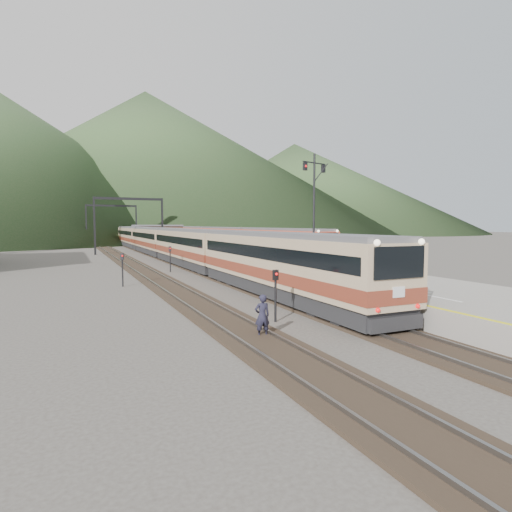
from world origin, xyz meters
name	(u,v)px	position (x,y,z in m)	size (l,w,h in m)	color
ground	(509,376)	(0.00, 0.00, 0.00)	(400.00, 400.00, 0.00)	#47423D
track_main	(175,261)	(0.00, 40.00, 0.07)	(2.60, 200.00, 0.23)	black
track_far	(129,263)	(-5.00, 40.00, 0.07)	(2.60, 200.00, 0.23)	black
track_second	(266,258)	(11.50, 40.00, 0.07)	(2.60, 200.00, 0.23)	black
platform	(227,257)	(5.60, 38.00, 0.50)	(8.00, 100.00, 1.00)	gray
gantry_near	(129,215)	(-2.85, 55.00, 5.59)	(9.55, 0.25, 8.00)	black
gantry_far	(112,217)	(-2.85, 80.00, 5.59)	(9.55, 0.25, 8.00)	black
station_shed	(158,232)	(5.60, 78.00, 2.57)	(9.40, 4.40, 3.10)	#503326
hill_b	(146,162)	(30.00, 230.00, 37.50)	(220.00, 220.00, 75.00)	#284B23
hill_c	(294,188)	(110.00, 210.00, 25.00)	(160.00, 160.00, 50.00)	#284B23
main_train	(168,243)	(0.00, 43.42, 1.97)	(2.84, 78.00, 3.47)	tan
second_train	(226,239)	(11.50, 54.56, 1.90)	(2.74, 56.27, 3.34)	#C2452D
signal_mast	(314,201)	(3.61, 16.20, 5.70)	(2.11, 0.80, 7.77)	black
short_signal_a	(275,288)	(-2.98, 8.62, 1.46)	(0.24, 0.19, 2.27)	black
short_signal_b	(170,256)	(-2.79, 29.74, 1.46)	(0.26, 0.23, 2.27)	black
short_signal_c	(122,265)	(-7.74, 22.21, 1.46)	(0.26, 0.23, 2.27)	black
worker	(262,316)	(-4.58, 6.52, 0.82)	(0.60, 0.39, 1.63)	#1E1D2E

